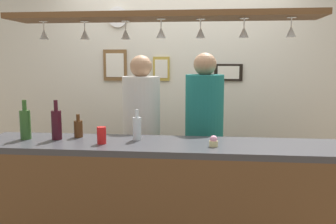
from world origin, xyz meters
The scene contains 22 objects.
back_wall centered at (0.00, 1.10, 1.30)m, with size 4.40×0.06×2.60m, color silver.
bar_counter centered at (0.00, -0.51, 0.70)m, with size 2.70×0.55×1.04m.
overhead_glass_rack centered at (0.00, -0.30, 1.95)m, with size 2.20×0.36×0.04m, color brown.
hanging_wineglass_far_left centered at (-0.89, -0.28, 1.83)m, with size 0.07×0.07×0.13m.
hanging_wineglass_left centered at (-0.58, -0.24, 1.83)m, with size 0.07×0.07×0.13m.
hanging_wineglass_center_left centered at (-0.28, -0.24, 1.83)m, with size 0.07×0.07×0.13m.
hanging_wineglass_center centered at (0.00, -0.34, 1.83)m, with size 0.07×0.07×0.13m.
hanging_wineglass_center_right centered at (0.27, -0.31, 1.83)m, with size 0.07×0.07×0.13m.
hanging_wineglass_right centered at (0.57, -0.32, 1.83)m, with size 0.07×0.07×0.13m.
hanging_wineglass_far_right centered at (0.88, -0.34, 1.83)m, with size 0.07×0.07×0.13m.
person_middle_white_patterned_shirt centered at (-0.27, 0.32, 1.02)m, with size 0.34×0.34×1.69m.
person_right_teal_shirt centered at (0.30, 0.32, 1.03)m, with size 0.34×0.34×1.71m.
bottle_beer_brown_stubby centered at (-0.67, -0.21, 1.11)m, with size 0.07×0.07×0.18m.
bottle_champagne_green centered at (-1.04, -0.33, 1.16)m, with size 0.08×0.08×0.30m.
bottle_wine_dark_red centered at (-0.80, -0.31, 1.16)m, with size 0.08×0.08×0.30m.
bottle_soda_clear centered at (-0.19, -0.27, 1.14)m, with size 0.06×0.06×0.23m.
drink_can centered at (-0.42, -0.42, 1.10)m, with size 0.07×0.07×0.12m, color red.
cupcake centered at (0.38, -0.42, 1.08)m, with size 0.06×0.06×0.08m.
picture_frame_lower_pair centered at (0.54, 1.06, 1.51)m, with size 0.30×0.02×0.18m.
picture_frame_crest centered at (-0.18, 1.06, 1.55)m, with size 0.18×0.02×0.26m.
picture_frame_caricature centered at (-0.69, 1.06, 1.59)m, with size 0.26×0.02×0.34m.
wall_clock centered at (-0.65, 1.05, 2.10)m, with size 0.22×0.22×0.03m, color white.
Camera 1 is at (0.34, -2.95, 1.63)m, focal length 39.50 mm.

